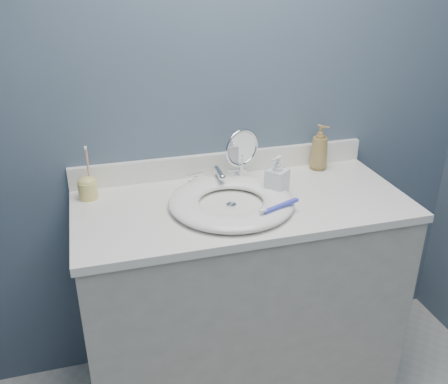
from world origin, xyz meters
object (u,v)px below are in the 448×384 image
object	(u,v)px
soap_bottle_amber	(320,147)
toothbrush_holder	(88,187)
soap_bottle_clear	(277,176)
makeup_mirror	(242,154)

from	to	relation	value
soap_bottle_amber	toothbrush_holder	xyz separation A→B (m)	(-0.94, -0.03, -0.05)
soap_bottle_amber	soap_bottle_clear	world-z (taller)	soap_bottle_amber
makeup_mirror	soap_bottle_clear	bearing A→B (deg)	-74.62
makeup_mirror	soap_bottle_clear	world-z (taller)	makeup_mirror
soap_bottle_amber	makeup_mirror	bearing A→B (deg)	155.83
makeup_mirror	soap_bottle_amber	size ratio (longest dim) A/B	1.17
soap_bottle_clear	toothbrush_holder	bearing A→B (deg)	-143.64
makeup_mirror	soap_bottle_amber	bearing A→B (deg)	-9.09
makeup_mirror	toothbrush_holder	xyz separation A→B (m)	(-0.58, 0.03, -0.08)
soap_bottle_amber	toothbrush_holder	world-z (taller)	toothbrush_holder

